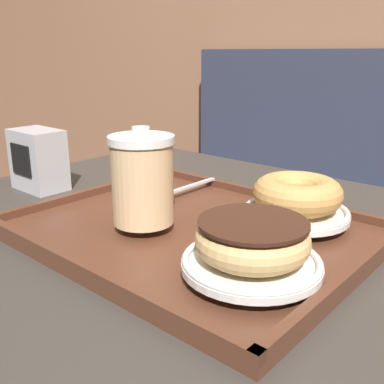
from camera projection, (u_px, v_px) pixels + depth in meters
The scene contains 10 objects.
booth_bench at pixel (346, 274), 1.43m from camera, with size 1.40×0.44×1.00m.
cafe_table at pixel (176, 343), 0.68m from camera, with size 0.96×0.87×0.74m.
serving_tray at pixel (192, 231), 0.63m from camera, with size 0.46×0.37×0.02m.
coffee_cup_front at pixel (142, 179), 0.60m from camera, with size 0.09×0.09×0.13m.
plate_with_chocolate_donut at pixel (251, 263), 0.48m from camera, with size 0.15×0.15×0.01m.
donut_chocolate_glazed at pixel (252, 239), 0.47m from camera, with size 0.12×0.12×0.04m.
plate_with_plain_donut at pixel (296, 212), 0.63m from camera, with size 0.15×0.15×0.01m.
donut_plain at pixel (297, 193), 0.62m from camera, with size 0.12×0.12×0.04m.
spoon at pixel (173, 190), 0.74m from camera, with size 0.02×0.14×0.01m.
napkin_dispenser at pixel (38, 160), 0.83m from camera, with size 0.10×0.07×0.11m.
Camera 1 is at (0.40, -0.42, 0.99)m, focal length 42.00 mm.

